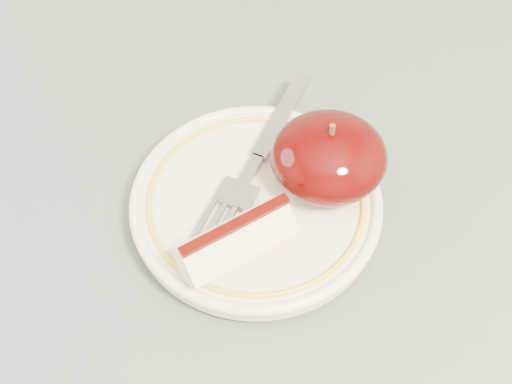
{
  "coord_description": "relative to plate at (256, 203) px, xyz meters",
  "views": [
    {
      "loc": [
        0.06,
        -0.18,
        1.18
      ],
      "look_at": [
        0.09,
        0.11,
        0.78
      ],
      "focal_mm": 50.0,
      "sensor_mm": 36.0,
      "label": 1
    }
  ],
  "objects": [
    {
      "name": "apple_half",
      "position": [
        0.05,
        0.01,
        0.03
      ],
      "size": [
        0.08,
        0.08,
        0.06
      ],
      "color": "black",
      "rests_on": "plate"
    },
    {
      "name": "apple_wedge",
      "position": [
        -0.02,
        -0.04,
        0.02
      ],
      "size": [
        0.09,
        0.07,
        0.04
      ],
      "rotation": [
        0.0,
        0.0,
        0.46
      ],
      "color": "beige",
      "rests_on": "plate"
    },
    {
      "name": "plate",
      "position": [
        0.0,
        0.0,
        0.0
      ],
      "size": [
        0.18,
        0.18,
        0.02
      ],
      "color": "beige",
      "rests_on": "table"
    },
    {
      "name": "fork",
      "position": [
        0.0,
        0.03,
        0.01
      ],
      "size": [
        0.1,
        0.16,
        0.0
      ],
      "rotation": [
        0.0,
        0.0,
        1.06
      ],
      "color": "gray",
      "rests_on": "plate"
    }
  ]
}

